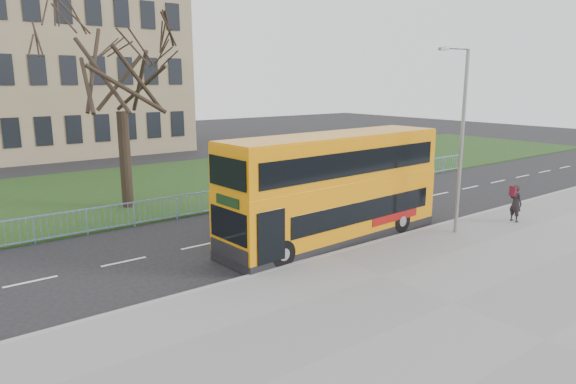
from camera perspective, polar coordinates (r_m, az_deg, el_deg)
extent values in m
plane|color=black|center=(19.76, 1.49, -6.08)|extent=(120.00, 120.00, 0.00)
cube|color=slate|center=(15.46, 17.82, -11.84)|extent=(80.00, 10.50, 0.12)
cube|color=gray|center=(18.62, 4.52, -7.05)|extent=(80.00, 0.20, 0.14)
cube|color=#1B3412|center=(31.78, -14.98, 0.63)|extent=(80.00, 15.40, 0.08)
cube|color=orange|center=(20.31, 5.12, -1.89)|extent=(10.05, 2.86, 1.85)
cube|color=orange|center=(20.07, 5.18, 1.11)|extent=(10.05, 2.86, 0.32)
cube|color=orange|center=(19.90, 5.23, 3.90)|extent=(10.00, 2.81, 1.66)
cube|color=black|center=(19.91, 8.72, -2.06)|extent=(7.67, 0.42, 0.81)
cube|color=black|center=(19.12, 7.74, 3.24)|extent=(9.14, 0.49, 0.90)
cylinder|color=black|center=(17.46, -0.65, -6.88)|extent=(1.00, 0.31, 0.99)
cylinder|color=black|center=(21.96, 12.39, -3.14)|extent=(1.00, 0.31, 0.99)
imported|color=black|center=(24.68, 23.97, -1.14)|extent=(0.52, 0.68, 1.66)
cylinder|color=gray|center=(21.57, 18.72, 5.09)|extent=(0.15, 0.15, 7.29)
cylinder|color=gray|center=(20.99, 18.20, 14.94)|extent=(1.28, 0.28, 0.09)
cube|color=gray|center=(20.53, 16.94, 14.96)|extent=(0.43, 0.22, 0.11)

